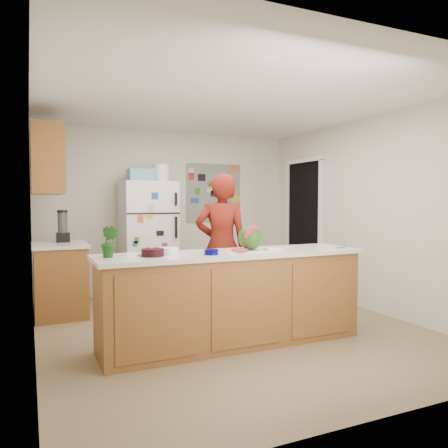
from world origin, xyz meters
name	(u,v)px	position (x,y,z in m)	size (l,w,h in m)	color
floor	(230,329)	(0.00, 0.00, -0.01)	(4.00, 4.50, 0.02)	brown
wall_back	(170,212)	(0.00, 2.26, 1.25)	(4.00, 0.02, 2.50)	beige
wall_left	(31,219)	(-2.01, 0.00, 1.25)	(0.02, 4.50, 2.50)	beige
wall_right	(371,214)	(2.01, 0.00, 1.25)	(0.02, 4.50, 2.50)	beige
ceiling	(230,101)	(0.00, 0.00, 2.51)	(4.00, 4.50, 0.02)	white
doorway	(304,226)	(1.99, 1.45, 1.02)	(0.03, 0.85, 2.04)	black
peninsula_base	(233,300)	(-0.20, -0.50, 0.44)	(2.60, 0.62, 0.88)	brown
peninsula_top	(233,254)	(-0.20, -0.50, 0.90)	(2.68, 0.70, 0.04)	silver
side_counter_base	(60,281)	(-1.69, 1.35, 0.43)	(0.60, 0.80, 0.86)	brown
side_counter_top	(59,245)	(-1.69, 1.35, 0.88)	(0.64, 0.84, 0.04)	silver
upper_cabinets	(47,161)	(-1.82, 1.30, 1.90)	(0.35, 1.00, 0.80)	brown
refrigerator	(148,240)	(-0.45, 1.88, 0.85)	(0.75, 0.70, 1.70)	silver
fridge_top_bin	(140,175)	(-0.55, 1.88, 1.79)	(0.35, 0.28, 0.18)	#5999B2
photo_collage	(214,193)	(0.75, 2.24, 1.55)	(0.95, 0.01, 0.95)	slate
person	(222,246)	(0.09, 0.44, 0.87)	(0.64, 0.42, 1.75)	maroon
blender_appliance	(63,227)	(-1.64, 1.49, 1.09)	(0.12, 0.12, 0.38)	black
cutting_board	(246,251)	(-0.07, -0.52, 0.93)	(0.37, 0.28, 0.01)	white
watermelon	(250,238)	(-0.01, -0.50, 1.05)	(0.24, 0.24, 0.24)	#2C5012
watermelon_slice	(240,250)	(-0.16, -0.57, 0.94)	(0.16, 0.16, 0.02)	red
cherry_bowl	(153,252)	(-1.01, -0.52, 0.96)	(0.20, 0.20, 0.07)	black
white_bowl	(168,251)	(-0.84, -0.42, 0.95)	(0.20, 0.20, 0.06)	white
cobalt_bowl	(211,252)	(-0.49, -0.63, 0.95)	(0.13, 0.13, 0.05)	#000057
plate	(150,254)	(-1.02, -0.44, 0.93)	(0.23, 0.23, 0.02)	tan
paper_towel	(273,249)	(0.24, -0.53, 0.93)	(0.16, 0.14, 0.02)	white
keys	(341,247)	(1.00, -0.66, 0.93)	(0.09, 0.04, 0.01)	gray
potted_plant	(109,242)	(-1.38, -0.45, 1.06)	(0.16, 0.13, 0.28)	#1B4611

